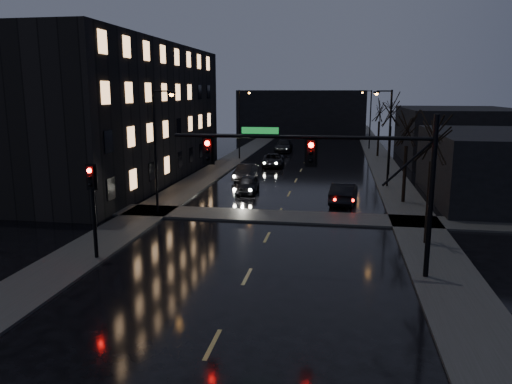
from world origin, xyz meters
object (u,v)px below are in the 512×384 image
at_px(oncoming_car_b, 246,172).
at_px(oncoming_car_d, 284,146).
at_px(oncoming_car_a, 248,184).
at_px(oncoming_car_c, 273,160).
at_px(lead_car, 344,193).

height_order(oncoming_car_b, oncoming_car_d, oncoming_car_d).
xyz_separation_m(oncoming_car_a, oncoming_car_d, (-0.22, 27.36, 0.09)).
height_order(oncoming_car_a, oncoming_car_d, oncoming_car_d).
xyz_separation_m(oncoming_car_b, oncoming_car_d, (1.02, 21.66, 0.06)).
height_order(oncoming_car_c, oncoming_car_d, oncoming_car_d).
height_order(oncoming_car_a, oncoming_car_b, oncoming_car_b).
xyz_separation_m(oncoming_car_a, lead_car, (7.48, -2.63, 0.09)).
bearing_deg(oncoming_car_d, oncoming_car_b, -92.74).
xyz_separation_m(oncoming_car_c, oncoming_car_d, (-0.36, 13.24, 0.08)).
distance_m(oncoming_car_b, oncoming_car_c, 8.54).
relative_size(oncoming_car_a, lead_car, 0.85).
bearing_deg(oncoming_car_c, oncoming_car_d, 87.15).
bearing_deg(lead_car, oncoming_car_a, -12.93).
bearing_deg(oncoming_car_d, oncoming_car_c, -88.47).
height_order(oncoming_car_c, lead_car, lead_car).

